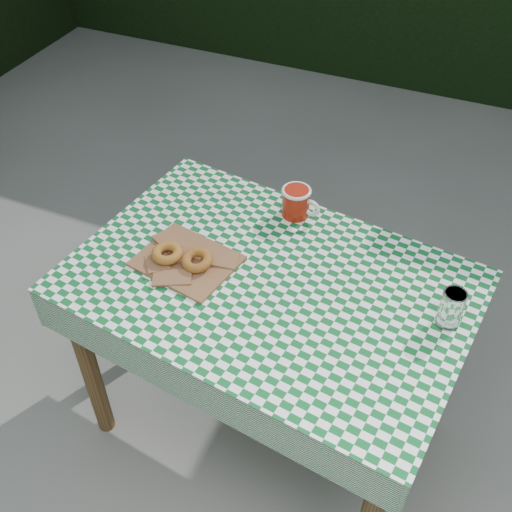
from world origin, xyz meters
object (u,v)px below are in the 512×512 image
Objects in this scene: paper_bag at (187,260)px; coffee_mug at (296,202)px; table at (267,361)px; drinking_glass at (451,308)px.

coffee_mug reaches higher than paper_bag.
table is at bearing 5.61° from paper_bag.
drinking_glass is at bearing 12.33° from table.
drinking_glass reaches higher than paper_bag.
drinking_glass is (0.50, 0.04, 0.44)m from table.
table is at bearing -175.53° from drinking_glass.
table is 3.99× the size of paper_bag.
coffee_mug reaches higher than table.
table is at bearing -74.40° from coffee_mug.
paper_bag is 1.59× the size of coffee_mug.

